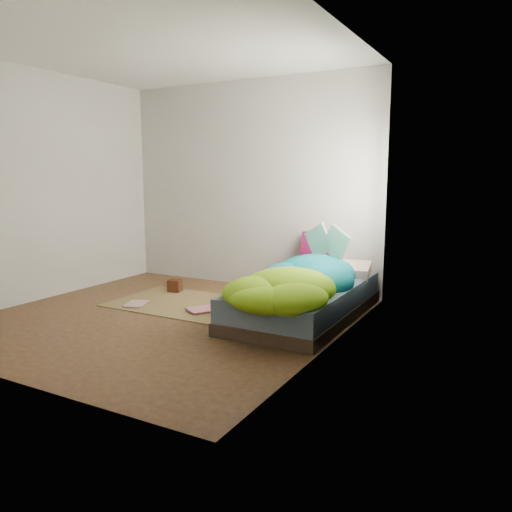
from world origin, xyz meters
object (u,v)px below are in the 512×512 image
at_px(wooden_box, 175,286).
at_px(pillow_magenta, 319,250).
at_px(bed, 304,301).
at_px(floor_book_a, 127,304).
at_px(open_book, 327,233).
at_px(floor_book_b, 200,307).

bearing_deg(wooden_box, pillow_magenta, 23.53).
bearing_deg(pillow_magenta, bed, -81.43).
relative_size(bed, wooden_box, 13.52).
height_order(bed, pillow_magenta, pillow_magenta).
relative_size(pillow_magenta, wooden_box, 2.80).
bearing_deg(floor_book_a, open_book, 6.45).
distance_m(wooden_box, floor_book_a, 0.76).
bearing_deg(bed, floor_book_b, -165.70).
height_order(pillow_magenta, floor_book_b, pillow_magenta).
bearing_deg(open_book, floor_book_a, -136.91).
bearing_deg(bed, floor_book_a, -164.02).
bearing_deg(floor_book_a, bed, -3.10).
height_order(pillow_magenta, wooden_box, pillow_magenta).
relative_size(wooden_box, floor_book_a, 0.51).
height_order(open_book, floor_book_b, open_book).
height_order(open_book, floor_book_a, open_book).
height_order(pillow_magenta, open_book, open_book).
bearing_deg(floor_book_b, wooden_box, 177.76).
distance_m(pillow_magenta, wooden_box, 1.81).
xyz_separation_m(bed, floor_book_a, (-1.89, -0.54, -0.15)).
bearing_deg(floor_book_b, bed, 46.80).
bearing_deg(bed, pillow_magenta, 102.98).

